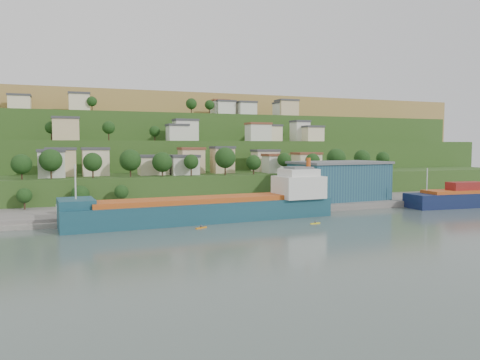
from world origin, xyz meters
name	(u,v)px	position (x,y,z in m)	size (l,w,h in m)	color
ground	(278,224)	(0.00, 0.00, 0.00)	(500.00, 500.00, 0.00)	#485753
quay	(297,207)	(20.00, 28.00, 0.00)	(220.00, 26.00, 4.00)	slate
pebble_beach	(50,223)	(-55.00, 22.00, 0.00)	(40.00, 18.00, 2.40)	slate
hillside	(156,179)	(0.00, 168.69, 0.08)	(360.00, 210.37, 96.00)	#284719
cargo_ship_near	(213,210)	(-14.35, 10.42, 2.98)	(73.13, 15.75, 18.65)	#143E4D
warehouse	(339,180)	(35.49, 27.29, 8.43)	(32.31, 21.22, 12.80)	navy
caravan	(70,210)	(-50.20, 24.57, 2.76)	(6.70, 2.79, 3.13)	white
dinghy	(94,217)	(-44.32, 17.72, 1.58)	(3.81, 1.43, 0.76)	silver
kayak_orange	(201,227)	(-20.47, 0.61, 0.24)	(3.20, 1.84, 0.81)	orange
kayak_yellow	(315,223)	(8.77, -3.49, 0.22)	(2.97, 0.99, 0.73)	yellow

